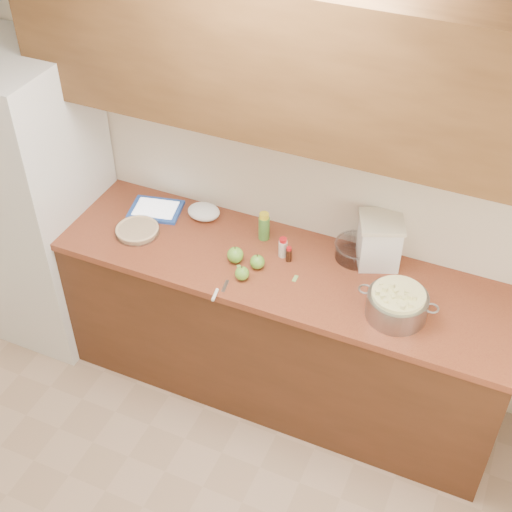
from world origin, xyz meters
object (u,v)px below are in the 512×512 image
at_px(pie, 137,230).
at_px(tablet, 156,210).
at_px(flour_canister, 379,241).
at_px(colander, 397,304).

bearing_deg(pie, tablet, 92.71).
height_order(flour_canister, tablet, flour_canister).
xyz_separation_m(pie, colander, (1.43, -0.04, 0.05)).
distance_m(colander, flour_canister, 0.40).
bearing_deg(flour_canister, pie, -166.47).
xyz_separation_m(colander, flour_canister, (-0.19, 0.34, 0.07)).
distance_m(flour_canister, tablet, 1.26).
xyz_separation_m(pie, tablet, (-0.01, 0.21, -0.01)).
bearing_deg(colander, pie, 178.26).
bearing_deg(pie, colander, -1.74).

